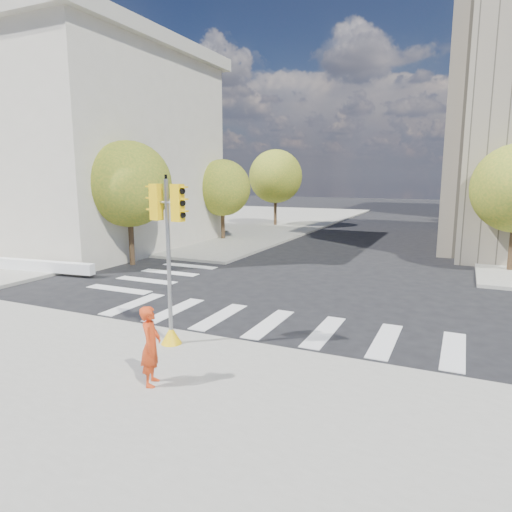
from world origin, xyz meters
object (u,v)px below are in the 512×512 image
Objects in this scene: planter_wall at (39,266)px; traffic_signal at (169,275)px; photographer at (151,346)px; lamp_far at (504,176)px.

traffic_signal is at bearing -32.13° from planter_wall.
photographer is 14.46m from planter_wall.
lamp_far is 36.47m from photographer.
photographer is at bearing -56.11° from traffic_signal.
lamp_far is 1.35× the size of planter_wall.
traffic_signal is at bearing -106.39° from lamp_far.
photographer is (1.04, -2.21, -1.04)m from traffic_signal.
lamp_far is at bearing 45.97° from planter_wall.
photographer is at bearing -103.82° from lamp_far.
lamp_far is 34.52m from traffic_signal.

